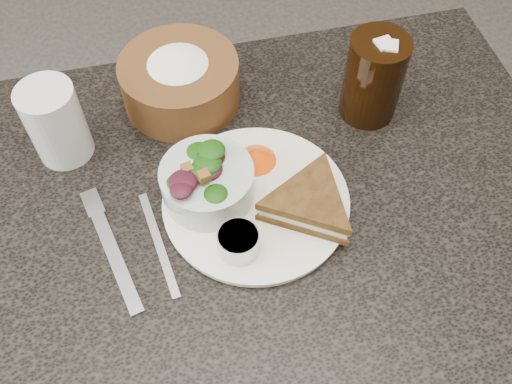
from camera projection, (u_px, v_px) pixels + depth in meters
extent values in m
plane|color=#514F4C|center=(248.00, 373.00, 1.42)|extent=(6.00, 6.00, 0.00)
cube|color=black|center=(246.00, 316.00, 1.11)|extent=(1.00, 0.70, 0.75)
cylinder|color=white|center=(256.00, 202.00, 0.81)|extent=(0.26, 0.26, 0.01)
cylinder|color=#B0B3B7|center=(238.00, 242.00, 0.75)|extent=(0.08, 0.08, 0.03)
cone|color=#FB5008|center=(256.00, 155.00, 0.83)|extent=(0.07, 0.07, 0.03)
cube|color=gray|center=(114.00, 255.00, 0.77)|extent=(0.06, 0.19, 0.01)
cube|color=#A8A9AA|center=(159.00, 244.00, 0.78)|extent=(0.04, 0.17, 0.00)
cylinder|color=silver|center=(56.00, 123.00, 0.82)|extent=(0.09, 0.09, 0.12)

